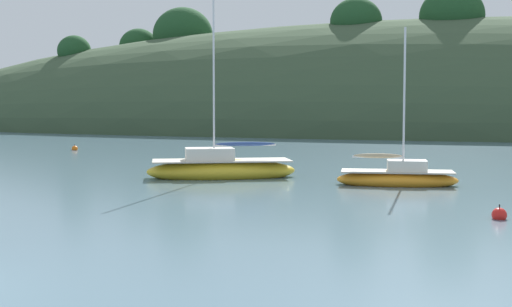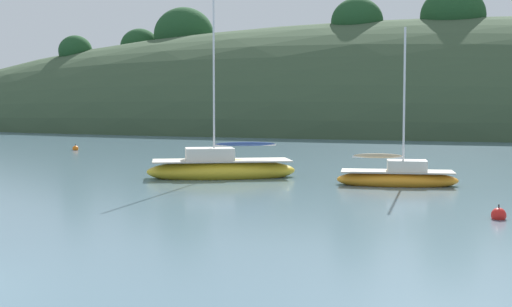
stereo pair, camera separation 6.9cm
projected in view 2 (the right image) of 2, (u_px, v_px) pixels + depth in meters
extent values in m
ellipsoid|color=#384C33|center=(411.00, 133.00, 82.07)|extent=(150.00, 36.00, 26.44)
ellipsoid|color=#1E4723|center=(453.00, 16.00, 76.71)|extent=(7.11, 6.46, 6.46)
ellipsoid|color=#1E4723|center=(357.00, 22.00, 79.38)|extent=(5.96, 5.42, 5.42)
ellipsoid|color=#1E4723|center=(75.00, 51.00, 91.58)|extent=(4.51, 4.10, 4.10)
ellipsoid|color=#1E4723|center=(184.00, 35.00, 91.70)|extent=(8.05, 7.31, 7.31)
ellipsoid|color=#1E4723|center=(140.00, 47.00, 94.84)|extent=(5.40, 4.91, 4.91)
ellipsoid|color=orange|center=(397.00, 180.00, 29.01)|extent=(5.25, 2.62, 0.80)
cube|color=beige|center=(397.00, 171.00, 28.98)|extent=(4.83, 2.41, 0.06)
cube|color=silver|center=(407.00, 166.00, 28.91)|extent=(1.78, 1.39, 0.48)
cylinder|color=silver|center=(404.00, 100.00, 28.74)|extent=(0.09, 0.09, 5.97)
cylinder|color=silver|center=(378.00, 157.00, 29.07)|extent=(2.08, 0.47, 0.07)
ellipsoid|color=tan|center=(378.00, 156.00, 29.06)|extent=(2.02, 0.58, 0.20)
ellipsoid|color=gold|center=(222.00, 171.00, 32.05)|extent=(7.18, 5.23, 1.10)
cube|color=beige|center=(222.00, 160.00, 32.01)|extent=(6.60, 4.81, 0.06)
cube|color=silver|center=(210.00, 154.00, 31.92)|extent=(2.65, 2.36, 0.58)
cylinder|color=silver|center=(214.00, 71.00, 31.68)|extent=(0.09, 0.09, 8.17)
cylinder|color=silver|center=(245.00, 145.00, 32.11)|extent=(2.60, 1.39, 0.07)
ellipsoid|color=#2D4784|center=(245.00, 144.00, 32.11)|extent=(2.55, 1.45, 0.20)
sphere|color=orange|center=(75.00, 149.00, 51.30)|extent=(0.44, 0.44, 0.44)
cylinder|color=black|center=(75.00, 145.00, 51.28)|extent=(0.04, 0.04, 0.10)
sphere|color=red|center=(499.00, 215.00, 20.44)|extent=(0.44, 0.44, 0.44)
cylinder|color=black|center=(499.00, 206.00, 20.42)|extent=(0.04, 0.04, 0.10)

